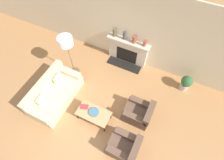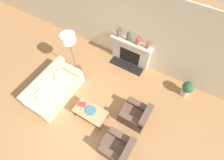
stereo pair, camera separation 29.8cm
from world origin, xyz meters
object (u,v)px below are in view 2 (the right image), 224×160
(armchair_near, at_px, (118,148))
(bowl, at_px, (91,110))
(couch, at_px, (54,89))
(floor_lamp, at_px, (69,41))
(potted_plant, at_px, (187,88))
(mantel_vase_left, at_px, (118,33))
(mantel_vase_center_right, at_px, (138,41))
(mantel_vase_center_left, at_px, (128,36))
(book, at_px, (82,104))
(armchair_far, at_px, (136,115))
(coffee_table, at_px, (90,112))
(mantel_vase_right, at_px, (148,46))
(fireplace, at_px, (131,53))

(armchair_near, xyz_separation_m, bowl, (-1.23, 0.49, 0.15))
(couch, xyz_separation_m, floor_lamp, (-0.04, 1.22, 1.15))
(armchair_near, xyz_separation_m, potted_plant, (1.06, 2.80, 0.08))
(mantel_vase_left, distance_m, mantel_vase_center_right, 0.75)
(mantel_vase_center_left, bearing_deg, floor_lamp, -134.13)
(couch, relative_size, mantel_vase_center_right, 7.33)
(armchair_near, xyz_separation_m, mantel_vase_center_right, (-1.05, 3.14, 0.89))
(mantel_vase_left, height_order, mantel_vase_center_right, mantel_vase_left)
(armchair_near, height_order, bowl, armchair_near)
(book, bearing_deg, armchair_far, 0.79)
(armchair_far, xyz_separation_m, book, (-1.58, -0.59, 0.13))
(couch, bearing_deg, mantel_vase_center_left, -26.66)
(mantel_vase_center_left, bearing_deg, potted_plant, -7.68)
(potted_plant, bearing_deg, floor_lamp, -164.57)
(coffee_table, distance_m, book, 0.36)
(mantel_vase_center_right, bearing_deg, couch, -122.88)
(bowl, bearing_deg, mantel_vase_right, 78.28)
(coffee_table, relative_size, book, 3.65)
(mantel_vase_center_right, bearing_deg, fireplace, -175.30)
(coffee_table, xyz_separation_m, mantel_vase_left, (-0.57, 2.68, 0.82))
(book, xyz_separation_m, floor_lamp, (-1.21, 1.22, 1.04))
(coffee_table, bearing_deg, couch, 177.70)
(book, xyz_separation_m, mantel_vase_center_left, (0.14, 2.62, 0.78))
(coffee_table, relative_size, mantel_vase_right, 4.63)
(floor_lamp, relative_size, mantel_vase_center_right, 6.61)
(bowl, xyz_separation_m, floor_lamp, (-1.56, 1.25, 1.02))
(mantel_vase_center_left, xyz_separation_m, mantel_vase_right, (0.76, 0.00, -0.05))
(mantel_vase_right, bearing_deg, mantel_vase_center_right, 180.00)
(floor_lamp, height_order, potted_plant, floor_lamp)
(armchair_near, distance_m, bowl, 1.33)
(armchair_far, distance_m, mantel_vase_left, 2.86)
(armchair_far, height_order, book, armchair_far)
(coffee_table, bearing_deg, mantel_vase_center_right, 86.33)
(book, xyz_separation_m, mantel_vase_left, (-0.22, 2.62, 0.78))
(mantel_vase_center_left, height_order, potted_plant, mantel_vase_center_left)
(couch, bearing_deg, mantel_vase_center_right, -32.88)
(floor_lamp, distance_m, mantel_vase_center_left, 1.97)
(bowl, height_order, book, bowl)
(bowl, height_order, mantel_vase_center_left, mantel_vase_center_left)
(fireplace, height_order, floor_lamp, floor_lamp)
(armchair_near, relative_size, mantel_vase_left, 2.68)
(coffee_table, height_order, mantel_vase_right, mantel_vase_right)
(mantel_vase_center_left, relative_size, mantel_vase_center_right, 1.22)
(armchair_far, bearing_deg, couch, -77.91)
(fireplace, distance_m, mantel_vase_left, 0.88)
(couch, xyz_separation_m, bowl, (1.52, -0.03, 0.13))
(fireplace, xyz_separation_m, floor_lamp, (-1.55, -1.38, 0.95))
(bowl, bearing_deg, book, 174.98)
(mantel_vase_left, distance_m, potted_plant, 3.00)
(armchair_near, bearing_deg, potted_plant, 159.20)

